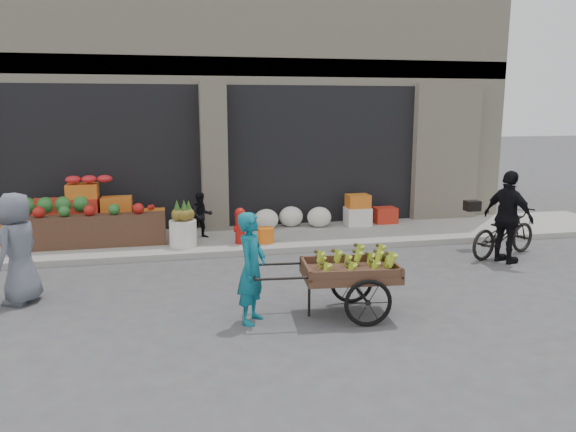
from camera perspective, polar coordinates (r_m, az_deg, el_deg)
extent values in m
plane|color=#424244|center=(7.69, -3.80, -10.01)|extent=(80.00, 80.00, 0.00)
cube|color=gray|center=(11.57, -6.93, -2.52)|extent=(18.00, 2.20, 0.12)
cube|color=beige|center=(15.35, -8.82, 13.70)|extent=(14.00, 6.00, 7.00)
cube|color=gray|center=(12.52, -7.91, 14.81)|extent=(14.00, 0.30, 0.40)
cube|color=black|center=(13.22, -18.73, 5.75)|extent=(4.40, 1.60, 3.10)
cube|color=black|center=(13.61, 2.58, 6.46)|extent=(4.40, 1.60, 3.10)
cube|color=beige|center=(12.34, -7.59, 5.90)|extent=(0.55, 0.80, 3.22)
cube|color=#543525|center=(11.38, -19.39, -1.44)|extent=(2.80, 0.45, 0.60)
sphere|color=#1E5923|center=(11.89, -22.60, 1.01)|extent=(0.34, 0.34, 0.34)
cylinder|color=silver|center=(10.97, -10.61, -1.72)|extent=(0.52, 0.52, 0.50)
cylinder|color=#A5140F|center=(11.00, -4.87, -1.37)|extent=(0.20, 0.20, 0.56)
sphere|color=#A5140F|center=(10.93, -4.89, 0.27)|extent=(0.22, 0.22, 0.22)
cylinder|color=orange|center=(11.05, -2.25, -1.97)|extent=(0.32, 0.32, 0.30)
ellipsoid|color=silver|center=(12.35, 0.51, -0.24)|extent=(1.70, 0.60, 0.44)
imported|color=black|center=(11.53, -8.77, 0.06)|extent=(0.51, 0.43, 0.93)
cube|color=#543525|center=(7.56, 6.30, -5.86)|extent=(1.31, 0.92, 0.11)
torus|color=black|center=(7.26, 8.15, -8.75)|extent=(0.63, 0.11, 0.63)
torus|color=black|center=(8.07, 6.50, -6.66)|extent=(0.63, 0.11, 0.63)
cylinder|color=black|center=(7.55, 2.16, -8.31)|extent=(0.04, 0.04, 0.52)
imported|color=#0F6376|center=(7.24, -3.71, -5.28)|extent=(0.57, 0.63, 1.46)
imported|color=slate|center=(8.78, -25.72, -2.99)|extent=(0.75, 0.91, 1.59)
imported|color=black|center=(11.20, 21.05, -1.59)|extent=(1.82, 1.16, 0.90)
imported|color=black|center=(10.69, 21.47, -0.11)|extent=(0.72, 1.05, 1.66)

